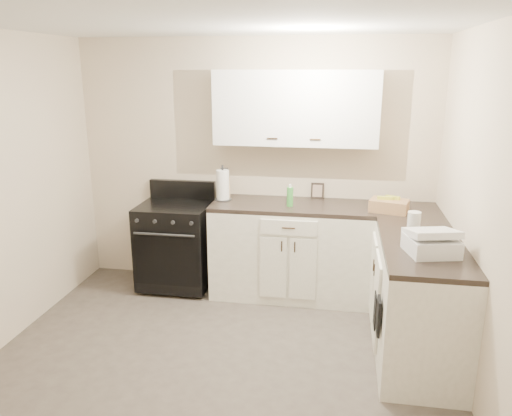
% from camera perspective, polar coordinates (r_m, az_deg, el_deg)
% --- Properties ---
extents(floor, '(3.60, 3.60, 0.00)m').
position_cam_1_polar(floor, '(3.92, -4.92, -18.57)').
color(floor, '#473F38').
rests_on(floor, ground).
extents(ceiling, '(3.60, 3.60, 0.00)m').
position_cam_1_polar(ceiling, '(3.25, -6.02, 20.83)').
color(ceiling, white).
rests_on(ceiling, wall_back).
extents(wall_back, '(3.60, 0.00, 3.60)m').
position_cam_1_polar(wall_back, '(5.09, -0.21, 4.92)').
color(wall_back, beige).
rests_on(wall_back, ground).
extents(wall_right, '(0.00, 3.60, 3.60)m').
position_cam_1_polar(wall_right, '(3.40, 25.33, -2.14)').
color(wall_right, beige).
rests_on(wall_right, ground).
extents(wall_front, '(3.60, 0.00, 3.60)m').
position_cam_1_polar(wall_front, '(1.85, -20.50, -16.61)').
color(wall_front, beige).
rests_on(wall_front, ground).
extents(base_cabinets_back, '(1.55, 0.60, 0.90)m').
position_cam_1_polar(base_cabinets_back, '(4.97, 4.06, -5.00)').
color(base_cabinets_back, white).
rests_on(base_cabinets_back, floor).
extents(base_cabinets_right, '(0.60, 1.90, 0.90)m').
position_cam_1_polar(base_cabinets_right, '(4.40, 17.43, -8.58)').
color(base_cabinets_right, white).
rests_on(base_cabinets_right, floor).
extents(countertop_back, '(1.55, 0.60, 0.04)m').
position_cam_1_polar(countertop_back, '(4.82, 4.17, 0.23)').
color(countertop_back, black).
rests_on(countertop_back, base_cabinets_back).
extents(countertop_right, '(0.60, 1.90, 0.04)m').
position_cam_1_polar(countertop_right, '(4.23, 17.95, -2.76)').
color(countertop_right, black).
rests_on(countertop_right, base_cabinets_right).
extents(upper_cabinets, '(1.55, 0.30, 0.70)m').
position_cam_1_polar(upper_cabinets, '(4.81, 4.56, 11.33)').
color(upper_cabinets, white).
rests_on(upper_cabinets, wall_back).
extents(stove, '(0.70, 0.60, 0.85)m').
position_cam_1_polar(stove, '(5.18, -9.16, -4.17)').
color(stove, black).
rests_on(stove, floor).
extents(knife_block, '(0.13, 0.12, 0.22)m').
position_cam_1_polar(knife_block, '(5.01, -3.62, 2.36)').
color(knife_block, '#DABC86').
rests_on(knife_block, countertop_back).
extents(paper_towel, '(0.16, 0.16, 0.30)m').
position_cam_1_polar(paper_towel, '(4.93, -3.82, 2.62)').
color(paper_towel, white).
rests_on(paper_towel, countertop_back).
extents(soap_bottle, '(0.07, 0.07, 0.18)m').
position_cam_1_polar(soap_bottle, '(4.72, 3.90, 1.29)').
color(soap_bottle, green).
rests_on(soap_bottle, countertop_back).
extents(picture_frame, '(0.13, 0.04, 0.16)m').
position_cam_1_polar(picture_frame, '(5.03, 7.03, 1.98)').
color(picture_frame, black).
rests_on(picture_frame, countertop_back).
extents(wicker_basket, '(0.38, 0.30, 0.11)m').
position_cam_1_polar(wicker_basket, '(4.70, 14.97, 0.26)').
color(wicker_basket, '#AE7D52').
rests_on(wicker_basket, countertop_right).
extents(countertop_grill, '(0.39, 0.38, 0.12)m').
position_cam_1_polar(countertop_grill, '(3.73, 19.38, -4.06)').
color(countertop_grill, white).
rests_on(countertop_grill, countertop_right).
extents(glass_jar, '(0.13, 0.13, 0.17)m').
position_cam_1_polar(glass_jar, '(4.15, 17.59, -1.56)').
color(glass_jar, silver).
rests_on(glass_jar, countertop_right).
extents(oven_mitt_near, '(0.02, 0.15, 0.27)m').
position_cam_1_polar(oven_mitt_near, '(3.72, 13.83, -11.91)').
color(oven_mitt_near, black).
rests_on(oven_mitt_near, base_cabinets_right).
extents(oven_mitt_far, '(0.02, 0.15, 0.27)m').
position_cam_1_polar(oven_mitt_far, '(3.97, 13.52, -11.33)').
color(oven_mitt_far, black).
rests_on(oven_mitt_far, base_cabinets_right).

